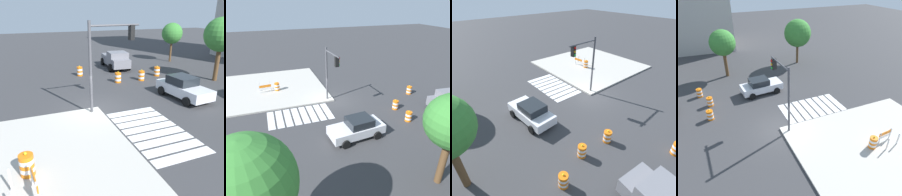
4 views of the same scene
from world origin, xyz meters
The scene contains 12 objects.
ground_plane centered at (0.00, 0.00, 0.00)m, with size 120.00×120.00×0.00m, color #38383A.
sidewalk_corner centered at (6.00, -6.00, 0.07)m, with size 12.00×12.00×0.15m, color #BCB7AD.
crosswalk_stripes centered at (4.00, 1.80, 0.01)m, with size 5.85×3.20×0.02m.
sports_car centered at (0.38, 6.57, 0.81)m, with size 4.44×2.41×1.63m.
traffic_barrel_near_corner centered at (-5.75, 8.19, 0.45)m, with size 0.56×0.56×1.02m.
traffic_barrel_crosswalk_end centered at (-4.91, 5.98, 0.45)m, with size 0.56×0.56×1.02m.
traffic_barrel_median_far centered at (-5.09, 3.67, 0.45)m, with size 0.56×0.56×1.02m.
traffic_barrel_on_sidewalk centered at (5.46, -4.74, 0.60)m, with size 0.56×0.56×1.02m.
construction_barricade centered at (6.77, -4.71, 0.72)m, with size 1.30×0.89×1.00m.
traffic_light_pole centered at (0.53, 0.54, 3.91)m, with size 0.52×3.29×5.50m.
street_tree_streetside_near centered at (-2.29, 12.32, 4.13)m, with size 3.01×3.01×5.67m.
street_tree_streetside_mid centered at (7.58, 12.98, 4.13)m, with size 3.61×3.61×5.96m.
Camera 4 is at (-4.51, -12.79, 11.18)m, focal length 33.61 mm.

